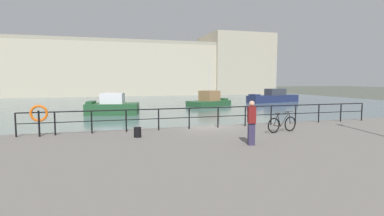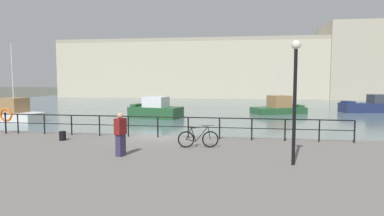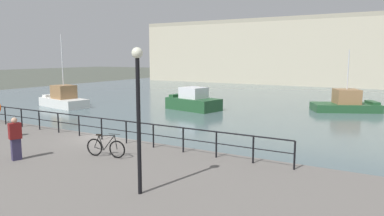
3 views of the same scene
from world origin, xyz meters
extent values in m
plane|color=#4C5147|center=(0.00, 0.00, 0.00)|extent=(240.00, 240.00, 0.00)
cube|color=slate|center=(0.00, 30.20, 0.01)|extent=(80.00, 60.00, 0.01)
cube|color=#C1B79E|center=(0.00, 55.80, 5.57)|extent=(69.01, 13.63, 11.13)
cube|color=#A49C86|center=(0.00, 49.29, 11.48)|extent=(69.01, 0.60, 0.70)
cube|color=#23512D|center=(-4.45, 16.16, 0.57)|extent=(5.53, 3.69, 1.11)
cube|color=silver|center=(-4.43, 16.16, 1.64)|extent=(2.54, 2.36, 1.03)
cube|color=#23512D|center=(-6.53, 16.62, 1.24)|extent=(1.00, 1.94, 0.24)
cube|color=white|center=(-16.76, 11.22, 0.44)|extent=(6.06, 3.30, 0.86)
cube|color=#997047|center=(-16.64, 11.20, 1.54)|extent=(2.34, 2.17, 1.34)
cube|color=white|center=(-19.14, 11.65, 0.99)|extent=(0.97, 1.72, 0.24)
cylinder|color=silver|center=(-16.64, 11.20, 4.70)|extent=(0.10, 0.10, 4.99)
cube|color=#23512D|center=(8.17, 22.52, 0.37)|extent=(6.45, 5.09, 0.71)
cube|color=#997047|center=(8.25, 22.56, 1.39)|extent=(2.79, 2.80, 1.33)
cube|color=#23512D|center=(10.36, 23.60, 0.84)|extent=(1.50, 2.07, 0.24)
cylinder|color=silver|center=(8.25, 22.56, 3.86)|extent=(0.10, 0.10, 3.62)
cylinder|color=black|center=(-7.56, -0.75, 1.56)|extent=(0.07, 0.07, 1.05)
cylinder|color=black|center=(-6.00, -0.75, 1.56)|extent=(0.07, 0.07, 1.05)
cylinder|color=black|center=(-4.43, -0.75, 1.56)|extent=(0.07, 0.07, 1.05)
cylinder|color=black|center=(-2.87, -0.75, 1.56)|extent=(0.07, 0.07, 1.05)
cylinder|color=black|center=(-1.30, -0.75, 1.56)|extent=(0.07, 0.07, 1.05)
cylinder|color=black|center=(0.26, -0.75, 1.56)|extent=(0.07, 0.07, 1.05)
cylinder|color=black|center=(1.83, -0.75, 1.56)|extent=(0.07, 0.07, 1.05)
cylinder|color=black|center=(3.39, -0.75, 1.56)|extent=(0.07, 0.07, 1.05)
cylinder|color=black|center=(4.95, -0.75, 1.56)|extent=(0.07, 0.07, 1.05)
cylinder|color=black|center=(6.52, -0.75, 1.56)|extent=(0.07, 0.07, 1.05)
cylinder|color=black|center=(8.08, -0.75, 1.56)|extent=(0.07, 0.07, 1.05)
cylinder|color=black|center=(9.65, -0.75, 1.56)|extent=(0.07, 0.07, 1.05)
cylinder|color=black|center=(0.26, -0.75, 2.08)|extent=(18.78, 0.06, 0.06)
cylinder|color=black|center=(0.26, -0.75, 1.61)|extent=(18.78, 0.04, 0.04)
torus|color=black|center=(3.16, -2.86, 1.39)|extent=(0.72, 0.20, 0.72)
torus|color=black|center=(2.13, -3.06, 1.39)|extent=(0.72, 0.20, 0.72)
cylinder|color=black|center=(2.80, -2.93, 1.63)|extent=(0.54, 0.14, 0.66)
cylinder|color=black|center=(2.45, -3.00, 1.60)|extent=(0.24, 0.08, 0.58)
cylinder|color=black|center=(2.71, -2.95, 1.92)|extent=(0.72, 0.18, 0.11)
cylinder|color=black|center=(2.34, -3.02, 1.35)|extent=(0.43, 0.12, 0.12)
cylinder|color=black|center=(2.24, -3.04, 1.64)|extent=(0.26, 0.09, 0.51)
cylinder|color=black|center=(3.11, -2.87, 1.67)|extent=(0.14, 0.06, 0.57)
cube|color=black|center=(2.35, -3.02, 1.92)|extent=(0.23, 0.13, 0.05)
cylinder|color=black|center=(3.06, -2.88, 2.00)|extent=(0.51, 0.13, 0.02)
cylinder|color=black|center=(-4.08, -2.28, 1.25)|extent=(0.32, 0.32, 0.44)
cylinder|color=black|center=(6.33, -5.38, 3.03)|extent=(0.12, 0.12, 3.99)
sphere|color=silver|center=(6.33, -5.38, 5.16)|extent=(0.32, 0.32, 0.32)
cube|color=#332D4C|center=(-0.07, -5.05, 1.46)|extent=(0.34, 0.40, 0.85)
cube|color=maroon|center=(-0.07, -5.05, 2.19)|extent=(0.41, 0.51, 0.62)
sphere|color=tan|center=(-0.07, -5.05, 2.61)|extent=(0.22, 0.22, 0.22)
camera|label=1|loc=(-5.56, -15.44, 3.53)|focal=28.52mm
camera|label=2|loc=(4.75, -17.59, 4.05)|focal=32.36mm
camera|label=3|loc=(12.89, -13.45, 5.06)|focal=33.94mm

